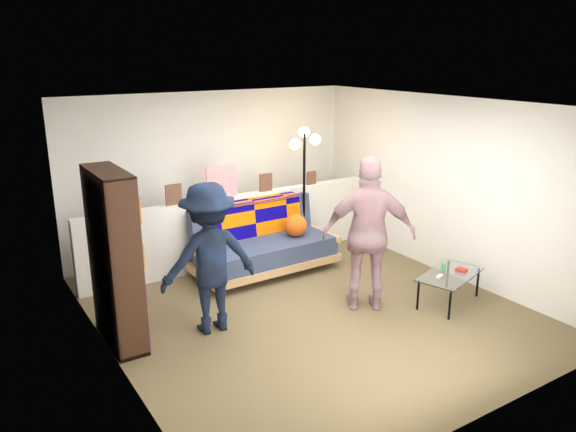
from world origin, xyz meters
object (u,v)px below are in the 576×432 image
at_px(futon_sofa, 264,244).
at_px(person_left, 209,258).
at_px(coffee_table, 450,276).
at_px(person_right, 369,235).
at_px(bookshelf, 115,265).
at_px(floor_lamp, 304,166).

bearing_deg(futon_sofa, person_left, -139.17).
relative_size(coffee_table, person_left, 0.61).
bearing_deg(person_left, coffee_table, 164.74).
relative_size(futon_sofa, person_right, 1.09).
bearing_deg(futon_sofa, person_right, -74.95).
bearing_deg(coffee_table, bookshelf, 161.53).
height_order(bookshelf, person_left, bookshelf).
height_order(floor_lamp, person_left, floor_lamp).
distance_m(bookshelf, person_left, 0.96).
bearing_deg(bookshelf, futon_sofa, 21.45).
relative_size(bookshelf, floor_lamp, 0.97).
bearing_deg(coffee_table, person_left, 160.78).
bearing_deg(floor_lamp, person_left, -147.16).
bearing_deg(futon_sofa, coffee_table, -56.91).
relative_size(futon_sofa, bookshelf, 1.08).
distance_m(person_left, person_right, 1.86).
height_order(bookshelf, coffee_table, bookshelf).
distance_m(futon_sofa, person_left, 1.82).
relative_size(bookshelf, person_left, 1.11).
xyz_separation_m(bookshelf, floor_lamp, (3.09, 1.13, 0.49)).
relative_size(coffee_table, person_right, 0.55).
xyz_separation_m(futon_sofa, floor_lamp, (0.83, 0.24, 0.95)).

